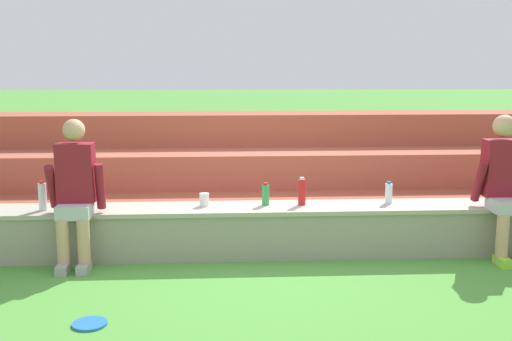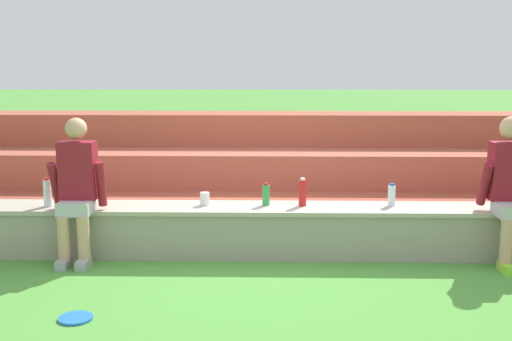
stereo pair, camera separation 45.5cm
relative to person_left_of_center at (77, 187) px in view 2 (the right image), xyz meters
The scene contains 11 objects.
ground_plane 1.79m from the person_left_of_center, ahead, with size 80.00×80.00×0.00m, color #4C9338.
stone_seating_wall 1.73m from the person_left_of_center, ahead, with size 8.49×0.52×0.47m.
brick_bleachers 2.56m from the person_left_of_center, 49.69° to the left, with size 11.17×2.20×1.19m.
person_left_of_center is the anchor object (origin of this frame).
person_center 3.93m from the person_left_of_center, ahead, with size 0.51×0.56×1.34m.
water_bottle_near_right 0.41m from the person_left_of_center, 149.63° to the left, with size 0.07×0.07×0.28m.
water_bottle_mid_left 2.09m from the person_left_of_center, ahead, with size 0.07×0.07×0.27m.
water_bottle_mid_right 1.75m from the person_left_of_center, ahead, with size 0.07×0.07×0.22m.
water_bottle_near_left 2.94m from the person_left_of_center, ahead, with size 0.07×0.07×0.22m.
plastic_cup_left_end 1.19m from the person_left_of_center, 14.63° to the left, with size 0.09×0.09×0.12m, color white.
frisbee 1.54m from the person_left_of_center, 74.44° to the right, with size 0.25×0.25×0.02m, color blue.
Camera 2 is at (0.10, -5.51, 1.80)m, focal length 43.56 mm.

